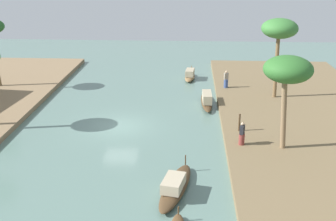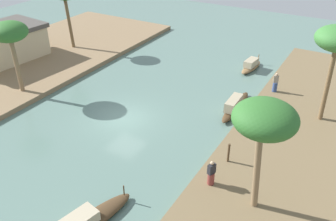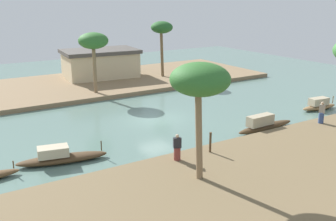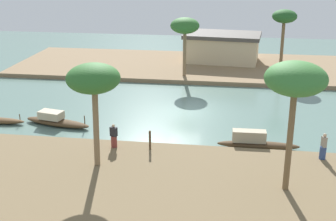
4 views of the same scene
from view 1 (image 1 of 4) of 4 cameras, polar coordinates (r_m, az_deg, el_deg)
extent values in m
plane|color=slate|center=(31.78, -6.51, -2.13)|extent=(68.68, 68.68, 0.00)
cube|color=brown|center=(32.56, 19.08, -2.21)|extent=(40.17, 13.37, 0.41)
cylinder|color=brown|center=(20.58, 1.41, -13.34)|extent=(0.07, 0.07, 0.44)
ellipsoid|color=brown|center=(43.86, 2.98, 4.53)|extent=(3.67, 1.29, 0.42)
cube|color=tan|center=(43.61, 2.98, 5.15)|extent=(1.77, 0.98, 0.61)
cylinder|color=brown|center=(45.25, 3.20, 5.66)|extent=(0.07, 0.07, 0.64)
ellipsoid|color=#47331E|center=(23.15, 1.05, -10.29)|extent=(5.38, 2.21, 0.47)
cube|color=tan|center=(22.46, 0.74, -9.78)|extent=(1.91, 1.32, 0.57)
cylinder|color=#47331E|center=(24.88, 2.37, -6.69)|extent=(0.07, 0.07, 0.63)
ellipsoid|color=#47331E|center=(36.37, 5.21, 1.21)|extent=(5.33, 1.02, 0.46)
cube|color=tan|center=(35.60, 5.29, 1.81)|extent=(2.17, 0.78, 0.75)
cylinder|color=brown|center=(27.88, 9.90, -3.82)|extent=(0.49, 0.49, 0.75)
cube|color=#232328|center=(27.62, 9.99, -2.55)|extent=(0.50, 0.39, 0.59)
sphere|color=tan|center=(27.47, 10.03, -1.79)|extent=(0.20, 0.20, 0.20)
cylinder|color=#33477A|center=(39.80, 7.82, 3.63)|extent=(0.47, 0.47, 0.79)
cube|color=gray|center=(39.61, 7.86, 4.61)|extent=(0.31, 0.42, 0.62)
sphere|color=tan|center=(39.50, 7.89, 5.19)|extent=(0.21, 0.21, 0.21)
cylinder|color=#4C3823|center=(29.92, 9.60, -1.59)|extent=(0.14, 0.14, 1.25)
cylinder|color=#7F6647|center=(27.29, 15.33, -0.48)|extent=(0.33, 0.61, 4.57)
ellipsoid|color=#2D6628|center=(26.45, 15.90, 5.37)|extent=(2.99, 2.99, 1.64)
cylinder|color=brown|center=(37.32, 14.40, 5.70)|extent=(0.31, 0.42, 5.34)
ellipsoid|color=#387533|center=(36.69, 14.84, 10.66)|extent=(3.02, 3.02, 1.66)
camera|label=2|loc=(14.43, 45.58, 22.55)|focal=38.41mm
camera|label=3|loc=(25.21, 60.53, 4.38)|focal=43.12mm
camera|label=4|loc=(43.28, 46.52, 14.28)|focal=48.00mm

